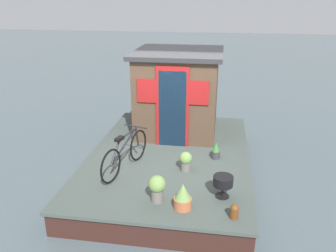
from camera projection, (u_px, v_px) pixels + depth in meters
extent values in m
plane|color=#4C5B60|center=(169.00, 173.00, 7.60)|extent=(60.00, 60.00, 0.00)
cube|color=#424C47|center=(169.00, 154.00, 7.44)|extent=(4.95, 3.35, 0.06)
cube|color=#381E19|center=(169.00, 164.00, 7.53)|extent=(4.86, 3.28, 0.42)
cube|color=#4C3828|center=(178.00, 94.00, 8.36)|extent=(1.89, 1.85, 1.88)
cube|color=#28282B|center=(179.00, 53.00, 8.01)|extent=(2.09, 2.05, 0.10)
cube|color=#19334C|center=(172.00, 110.00, 7.50)|extent=(0.04, 0.60, 1.70)
cube|color=maroon|center=(172.00, 108.00, 7.48)|extent=(0.03, 0.72, 1.80)
cube|color=maroon|center=(198.00, 93.00, 7.28)|extent=(0.03, 0.44, 0.52)
cube|color=maroon|center=(147.00, 91.00, 7.44)|extent=(0.03, 0.44, 0.52)
torus|color=black|center=(138.00, 145.00, 7.03)|extent=(0.63, 0.21, 0.64)
torus|color=black|center=(111.00, 166.00, 6.17)|extent=(0.63, 0.21, 0.64)
cylinder|color=black|center=(124.00, 146.00, 6.50)|extent=(0.92, 0.29, 0.44)
cylinder|color=black|center=(128.00, 134.00, 6.57)|extent=(0.59, 0.19, 0.06)
cylinder|color=black|center=(115.00, 153.00, 6.24)|extent=(0.35, 0.13, 0.40)
cylinder|color=black|center=(137.00, 137.00, 6.93)|extent=(0.12, 0.07, 0.41)
cube|color=black|center=(119.00, 139.00, 6.30)|extent=(0.22, 0.15, 0.06)
cylinder|color=black|center=(136.00, 126.00, 6.81)|extent=(0.16, 0.49, 0.02)
cylinder|color=slate|center=(186.00, 166.00, 6.67)|extent=(0.18, 0.18, 0.17)
sphere|color=#70934C|center=(186.00, 158.00, 6.61)|extent=(0.25, 0.25, 0.25)
cylinder|color=slate|center=(157.00, 195.00, 5.67)|extent=(0.20, 0.20, 0.22)
sphere|color=#70934C|center=(157.00, 184.00, 5.60)|extent=(0.29, 0.29, 0.29)
cylinder|color=#38383D|center=(216.00, 155.00, 7.17)|extent=(0.17, 0.17, 0.16)
cone|color=#387533|center=(216.00, 147.00, 7.10)|extent=(0.16, 0.16, 0.19)
cylinder|color=#B2603D|center=(183.00, 203.00, 5.49)|extent=(0.29, 0.29, 0.18)
cone|color=#70934C|center=(183.00, 191.00, 5.41)|extent=(0.26, 0.26, 0.26)
cylinder|color=black|center=(223.00, 181.00, 5.73)|extent=(0.33, 0.33, 0.17)
cylinder|color=black|center=(222.00, 191.00, 5.79)|extent=(0.04, 0.04, 0.22)
cylinder|color=black|center=(222.00, 196.00, 5.83)|extent=(0.23, 0.23, 0.02)
cylinder|color=brown|center=(234.00, 213.00, 5.24)|extent=(0.13, 0.13, 0.17)
sphere|color=brown|center=(234.00, 209.00, 5.21)|extent=(0.14, 0.14, 0.14)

